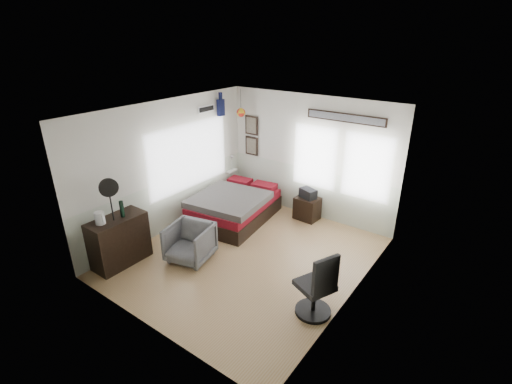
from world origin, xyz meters
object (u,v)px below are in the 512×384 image
(armchair, at_px, (190,243))
(bed, at_px, (234,207))
(nightstand, at_px, (307,208))
(dresser, at_px, (119,241))
(task_chair, at_px, (317,291))

(armchair, bearing_deg, bed, 88.97)
(nightstand, bearing_deg, armchair, -106.44)
(bed, xyz_separation_m, nightstand, (1.30, 0.98, -0.05))
(armchair, relative_size, nightstand, 1.50)
(dresser, xyz_separation_m, task_chair, (3.50, 0.84, -0.01))
(dresser, height_order, armchair, dresser)
(dresser, bearing_deg, bed, 76.85)
(dresser, distance_m, nightstand, 3.98)
(bed, distance_m, dresser, 2.59)
(armchair, xyz_separation_m, task_chair, (2.55, 0.04, 0.09))
(armchair, height_order, nightstand, armchair)
(nightstand, xyz_separation_m, task_chair, (1.61, -2.65, 0.18))
(bed, height_order, task_chair, task_chair)
(bed, xyz_separation_m, dresser, (-0.59, -2.52, 0.14))
(armchair, xyz_separation_m, nightstand, (0.94, 2.69, -0.09))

